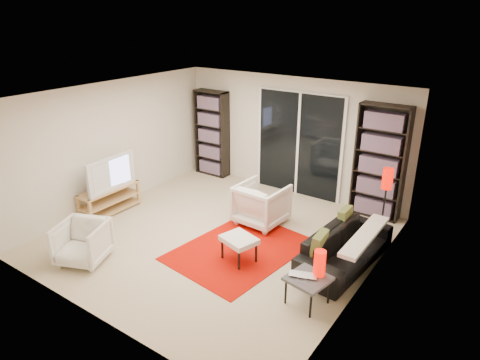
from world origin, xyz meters
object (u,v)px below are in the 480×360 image
at_px(ottoman, 239,241).
at_px(floor_lamp, 386,187).
at_px(armchair_front, 82,242).
at_px(bookshelf_right, 380,162).
at_px(armchair_back, 261,204).
at_px(side_table, 308,280).
at_px(sofa, 346,247).
at_px(tv_stand, 110,199).
at_px(bookshelf_left, 212,133).

relative_size(ottoman, floor_lamp, 0.48).
xyz_separation_m(armchair_front, floor_lamp, (3.51, 3.29, 0.62)).
distance_m(bookshelf_right, armchair_front, 5.21).
distance_m(armchair_front, ottoman, 2.38).
bearing_deg(armchair_back, floor_lamp, -158.47).
relative_size(bookshelf_right, side_table, 3.63).
bearing_deg(bookshelf_right, side_table, -87.26).
distance_m(sofa, armchair_back, 1.80).
bearing_deg(armchair_back, tv_stand, 28.77).
xyz_separation_m(sofa, side_table, (-0.04, -1.19, 0.08)).
distance_m(armchair_back, armchair_front, 3.05).
bearing_deg(side_table, sofa, 88.20).
bearing_deg(armchair_front, ottoman, 12.60).
bearing_deg(armchair_front, bookshelf_left, 77.43).
relative_size(armchair_front, ottoman, 1.16).
xyz_separation_m(bookshelf_left, armchair_front, (0.72, -4.10, -0.65)).
distance_m(bookshelf_right, floor_lamp, 0.91).
distance_m(bookshelf_right, tv_stand, 5.04).
bearing_deg(tv_stand, bookshelf_right, 33.39).
bearing_deg(ottoman, bookshelf_left, 134.33).
height_order(bookshelf_left, side_table, bookshelf_left).
relative_size(bookshelf_right, tv_stand, 1.74).
bearing_deg(bookshelf_left, tv_stand, -96.46).
xyz_separation_m(bookshelf_right, floor_lamp, (0.39, -0.81, -0.10)).
relative_size(sofa, floor_lamp, 1.50).
distance_m(bookshelf_right, side_table, 3.16).
xyz_separation_m(side_table, floor_lamp, (0.24, 2.26, 0.59)).
xyz_separation_m(ottoman, floor_lamp, (1.57, 1.92, 0.60)).
distance_m(bookshelf_right, armchair_back, 2.26).
xyz_separation_m(bookshelf_right, armchair_front, (-3.13, -4.10, -0.73)).
relative_size(tv_stand, armchair_front, 1.71).
bearing_deg(tv_stand, sofa, 11.21).
relative_size(armchair_front, side_table, 1.22).
distance_m(tv_stand, floor_lamp, 4.99).
bearing_deg(bookshelf_left, bookshelf_right, -0.00).
height_order(sofa, armchair_back, armchair_back).
xyz_separation_m(tv_stand, side_table, (4.31, -0.33, 0.09)).
bearing_deg(floor_lamp, sofa, -100.65).
relative_size(tv_stand, ottoman, 1.98).
height_order(bookshelf_right, ottoman, bookshelf_right).
xyz_separation_m(armchair_front, ottoman, (1.95, 1.37, 0.02)).
bearing_deg(sofa, side_table, -177.01).
height_order(sofa, ottoman, sofa).
xyz_separation_m(bookshelf_left, armchair_back, (2.28, -1.48, -0.60)).
relative_size(tv_stand, armchair_back, 1.46).
height_order(armchair_back, side_table, armchair_back).
distance_m(tv_stand, armchair_front, 1.71).
distance_m(sofa, floor_lamp, 1.28).
xyz_separation_m(armchair_front, side_table, (3.27, 1.03, 0.04)).
bearing_deg(sofa, armchair_front, 128.62).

